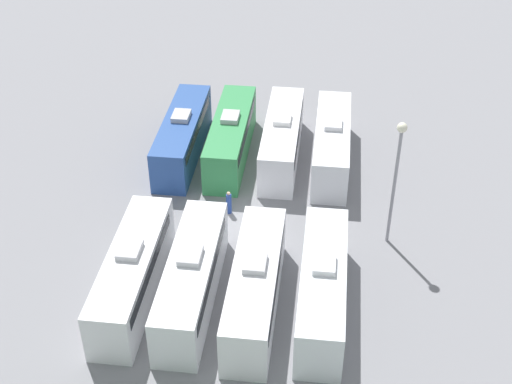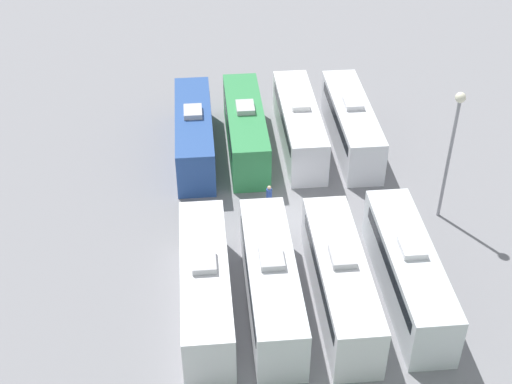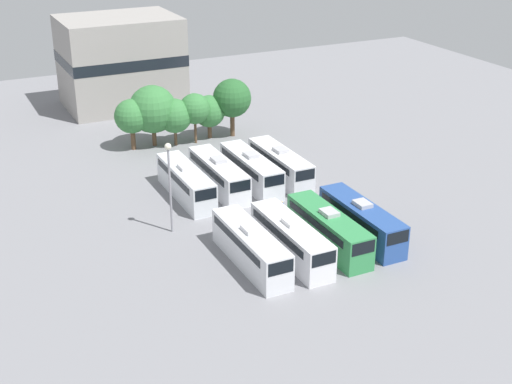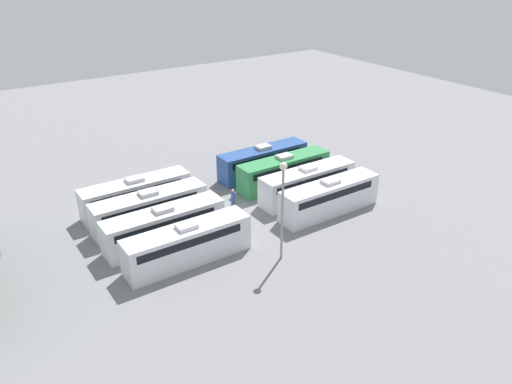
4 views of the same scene
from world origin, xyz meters
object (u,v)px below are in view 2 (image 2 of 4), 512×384
at_px(bus_7, 205,285).
at_px(light_pole, 453,136).
at_px(bus_3, 194,132).
at_px(worker_person, 269,198).
at_px(bus_5, 340,280).
at_px(bus_0, 351,123).
at_px(bus_1, 299,124).
at_px(bus_4, 408,270).
at_px(bus_6, 271,282).
at_px(bus_2, 245,128).

bearing_deg(bus_7, light_pole, -155.43).
relative_size(bus_3, worker_person, 6.30).
relative_size(bus_3, bus_5, 1.00).
xyz_separation_m(worker_person, light_pole, (-10.18, 1.67, 4.87)).
distance_m(bus_0, bus_1, 3.60).
xyz_separation_m(bus_1, bus_3, (7.19, 0.41, 0.00)).
relative_size(bus_4, worker_person, 6.30).
distance_m(bus_5, bus_6, 3.53).
height_order(bus_3, bus_4, same).
xyz_separation_m(bus_5, worker_person, (2.73, -8.48, -0.91)).
bearing_deg(bus_3, bus_0, -179.22).
xyz_separation_m(bus_0, bus_7, (10.56, 14.96, 0.00)).
xyz_separation_m(bus_7, light_pole, (-14.34, -6.55, 3.96)).
bearing_deg(bus_4, bus_5, 5.54).
height_order(bus_0, worker_person, bus_0).
xyz_separation_m(bus_2, bus_7, (3.28, 15.07, 0.00)).
distance_m(bus_2, bus_3, 3.50).
bearing_deg(bus_5, bus_7, -2.11).
height_order(bus_5, worker_person, bus_5).
height_order(bus_2, worker_person, bus_2).
distance_m(bus_1, bus_3, 7.20).
xyz_separation_m(bus_0, light_pole, (-3.77, 8.40, 3.96)).
height_order(bus_0, bus_6, same).
height_order(bus_1, bus_2, same).
bearing_deg(bus_1, bus_2, 2.33).
distance_m(bus_0, bus_2, 7.29).
bearing_deg(bus_1, bus_6, 76.69).
relative_size(bus_6, light_pole, 1.24).
height_order(bus_1, bus_7, same).
xyz_separation_m(bus_0, bus_4, (0.02, 14.86, 0.00)).
xyz_separation_m(bus_1, bus_7, (6.97, 15.22, 0.00)).
bearing_deg(worker_person, bus_1, -111.96).
xyz_separation_m(bus_1, worker_person, (2.82, 6.99, -0.91)).
xyz_separation_m(bus_2, bus_3, (3.49, 0.26, 0.00)).
distance_m(bus_0, worker_person, 9.34).
xyz_separation_m(bus_3, bus_5, (-7.10, 15.06, 0.00)).
bearing_deg(worker_person, bus_2, -82.67).
bearing_deg(worker_person, bus_7, 63.20).
xyz_separation_m(bus_1, bus_4, (-3.56, 15.12, 0.00)).
relative_size(bus_3, bus_7, 1.00).
distance_m(bus_2, bus_4, 16.63).
relative_size(bus_1, bus_6, 1.00).
bearing_deg(bus_2, bus_4, 115.88).
bearing_deg(light_pole, bus_5, 42.43).
height_order(bus_2, bus_4, same).
relative_size(bus_3, bus_4, 1.00).
bearing_deg(bus_4, bus_3, -53.83).
relative_size(bus_4, bus_6, 1.00).
height_order(bus_2, bus_7, same).
distance_m(bus_7, light_pole, 16.25).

